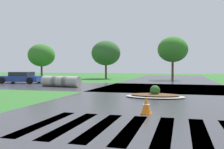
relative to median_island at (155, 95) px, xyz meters
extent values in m
cube|color=#35353A|center=(0.07, -1.61, -0.13)|extent=(10.29, 80.00, 0.01)
cube|color=#35353A|center=(0.07, 6.51, -0.13)|extent=(90.00, 9.26, 0.01)
cube|color=white|center=(-2.63, -7.37, -0.13)|extent=(0.45, 3.57, 0.01)
cube|color=white|center=(-1.73, -7.37, -0.13)|extent=(0.45, 3.57, 0.01)
cube|color=white|center=(-0.83, -7.37, -0.13)|extent=(0.45, 3.57, 0.01)
cube|color=white|center=(0.07, -7.37, -0.13)|extent=(0.45, 3.57, 0.01)
cube|color=white|center=(0.97, -7.37, -0.13)|extent=(0.45, 3.57, 0.01)
cube|color=white|center=(1.87, -7.37, -0.13)|extent=(0.45, 3.57, 0.01)
ellipsoid|color=#9E9B93|center=(0.00, 0.00, -0.07)|extent=(3.30, 1.98, 0.12)
ellipsoid|color=brown|center=(0.00, 0.00, 0.02)|extent=(2.70, 1.62, 0.10)
sphere|color=#2D6023|center=(0.00, 0.00, 0.27)|extent=(0.56, 0.56, 0.56)
cube|color=navy|center=(-14.69, 8.67, 0.33)|extent=(4.65, 2.11, 0.58)
cube|color=#1E232B|center=(-14.59, 8.67, 0.83)|extent=(2.18, 1.75, 0.42)
cylinder|color=black|center=(-16.18, 7.62, 0.19)|extent=(0.65, 0.26, 0.64)
cylinder|color=black|center=(-16.29, 9.54, 0.19)|extent=(0.65, 0.26, 0.64)
cylinder|color=black|center=(-13.09, 7.79, 0.19)|extent=(0.65, 0.26, 0.64)
cylinder|color=black|center=(-13.20, 9.72, 0.19)|extent=(0.65, 0.26, 0.64)
cylinder|color=#9E9B93|center=(-9.53, 5.58, 0.33)|extent=(1.56, 1.10, 0.91)
cylinder|color=#9E9B93|center=(-8.51, 5.44, 0.33)|extent=(1.56, 1.10, 0.91)
cylinder|color=#9E9B93|center=(-7.48, 5.30, 0.33)|extent=(1.56, 1.10, 0.91)
cone|color=orange|center=(0.18, -5.07, 0.18)|extent=(0.40, 0.40, 0.62)
torus|color=white|center=(0.18, -5.07, 0.21)|extent=(0.25, 0.25, 0.04)
cube|color=orange|center=(0.18, -5.07, -0.12)|extent=(0.36, 0.36, 0.03)
cylinder|color=#4C3823|center=(-18.62, 19.37, 0.88)|extent=(0.28, 0.28, 2.02)
ellipsoid|color=#357128|center=(-18.62, 19.37, 3.27)|extent=(3.95, 3.95, 3.35)
cylinder|color=#4C3823|center=(-8.97, 20.52, 0.97)|extent=(0.28, 0.28, 2.19)
ellipsoid|color=#2F5D29|center=(-8.97, 20.52, 3.51)|extent=(4.14, 4.14, 3.52)
cylinder|color=#4C3823|center=(0.36, 18.99, 1.15)|extent=(0.28, 0.28, 2.57)
ellipsoid|color=#317225|center=(0.36, 18.99, 3.77)|extent=(3.82, 3.82, 3.25)
camera|label=1|loc=(1.40, -14.32, 1.61)|focal=40.77mm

